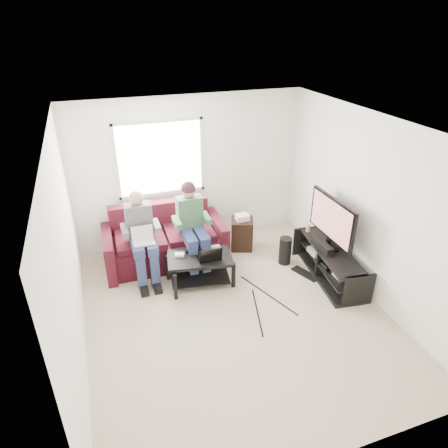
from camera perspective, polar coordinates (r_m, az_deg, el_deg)
The scene contains 26 objects.
floor at distance 5.75m, azimuth 1.57°, elevation -12.46°, with size 4.50×4.50×0.00m, color #C1AD96.
ceiling at distance 4.53m, azimuth 2.00°, elevation 13.55°, with size 4.50×4.50×0.00m, color white.
wall_back at distance 6.97m, azimuth -4.88°, elevation 7.43°, with size 4.50×4.50×0.00m, color white.
wall_front at distance 3.42m, azimuth 15.98°, elevation -18.39°, with size 4.50×4.50×0.00m, color white.
wall_left at distance 4.76m, azimuth -21.43°, elevation -4.78°, with size 4.50×4.50×0.00m, color white.
wall_right at distance 5.95m, azimuth 20.08°, elevation 2.09°, with size 4.50×4.50×0.00m, color white.
window at distance 6.75m, azimuth -9.10°, elevation 9.21°, with size 1.48×0.04×1.28m.
sofa at distance 6.75m, azimuth -8.47°, elevation -2.56°, with size 1.99×1.01×0.93m.
person_left at distance 6.17m, azimuth -11.69°, elevation -1.31°, with size 0.40×0.71×1.39m.
person_right at distance 6.28m, azimuth -4.58°, elevation 0.40°, with size 0.40×0.71×1.43m.
laptop_silver at distance 6.03m, azimuth -11.44°, elevation -2.13°, with size 0.32×0.22×0.24m, color silver, non-canonical shape.
coffee_table at distance 6.10m, azimuth -3.48°, elevation -5.66°, with size 1.05×0.74×0.48m.
laptop_black at distance 5.93m, azimuth -2.21°, elevation -3.88°, with size 0.34×0.24×0.24m, color black, non-canonical shape.
controller_a at distance 6.06m, azimuth -6.38°, elevation -4.38°, with size 0.14×0.09×0.04m, color silver.
controller_b at distance 6.15m, azimuth -4.88°, elevation -3.82°, with size 0.14×0.09×0.04m, color black.
controller_c at distance 6.22m, azimuth -1.24°, elevation -3.33°, with size 0.14×0.09×0.04m, color gray.
tv_stand at distance 6.51m, azimuth 14.83°, elevation -5.62°, with size 0.66×1.59×0.51m.
tv at distance 6.22m, azimuth 15.14°, elevation 0.56°, with size 0.12×1.10×0.81m.
soundbar at distance 6.35m, azimuth 13.80°, elevation -2.89°, with size 0.12×0.50×0.10m, color black.
drink_cup at distance 6.76m, azimuth 11.98°, elevation -0.57°, with size 0.08×0.08×0.12m, color #B4824D.
console_white at distance 6.21m, azimuth 16.89°, elevation -6.94°, with size 0.30×0.22×0.06m, color silver.
console_grey at distance 6.68m, azimuth 13.54°, elevation -3.73°, with size 0.34×0.26×0.08m, color gray.
console_black at distance 6.44m, azimuth 15.15°, elevation -5.28°, with size 0.38×0.30×0.07m, color black.
subwoofer at distance 6.71m, azimuth 8.72°, elevation -3.78°, with size 0.21×0.21×0.47m, color black.
keyboard_floor at distance 6.60m, azimuth 11.51°, elevation -6.95°, with size 0.16×0.47×0.03m, color black.
end_table at distance 7.04m, azimuth 2.57°, elevation -1.29°, with size 0.37×0.37×0.65m.
Camera 1 is at (-1.59, -4.09, 3.71)m, focal length 32.00 mm.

